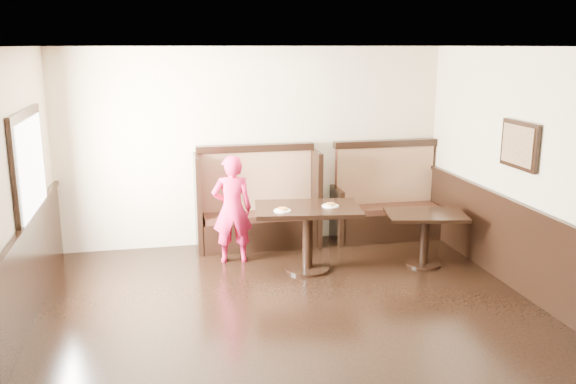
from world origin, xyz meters
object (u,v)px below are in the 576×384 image
object	(u,v)px
booth_neighbor	(386,206)
table_neighbor	(425,226)
table_main	(308,222)
child	(232,209)
booth_main	(257,210)

from	to	relation	value
booth_neighbor	table_neighbor	distance (m)	1.24
table_main	child	size ratio (longest dim) A/B	0.98
booth_neighbor	table_main	world-z (taller)	booth_neighbor
booth_main	child	size ratio (longest dim) A/B	1.22
table_main	booth_neighbor	bearing A→B (deg)	44.80
booth_neighbor	child	xyz separation A→B (m)	(-2.38, -0.60, 0.24)
booth_neighbor	table_neighbor	bearing A→B (deg)	-87.35
table_main	table_neighbor	bearing A→B (deg)	3.50
booth_neighbor	child	bearing A→B (deg)	-165.84
table_main	child	world-z (taller)	child
booth_main	table_neighbor	distance (m)	2.36
table_main	table_neighbor	distance (m)	1.55
booth_neighbor	booth_main	bearing A→B (deg)	179.95
booth_main	child	distance (m)	0.77
booth_main	booth_neighbor	distance (m)	1.95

